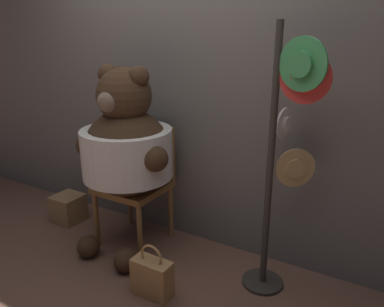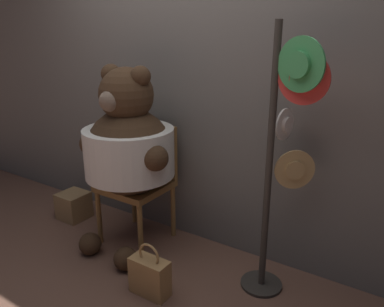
% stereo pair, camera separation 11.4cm
% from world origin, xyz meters
% --- Properties ---
extents(ground_plane, '(14.00, 14.00, 0.00)m').
position_xyz_m(ground_plane, '(0.00, 0.00, 0.00)').
color(ground_plane, brown).
extents(wall_back, '(8.00, 0.10, 2.26)m').
position_xyz_m(wall_back, '(0.00, 0.63, 1.13)').
color(wall_back, '#66605B').
rests_on(wall_back, ground_plane).
extents(chair, '(0.50, 0.48, 0.95)m').
position_xyz_m(chair, '(-0.36, 0.35, 0.53)').
color(chair, olive).
rests_on(chair, ground_plane).
extents(teddy_bear, '(0.82, 0.73, 1.43)m').
position_xyz_m(teddy_bear, '(-0.34, 0.19, 0.83)').
color(teddy_bear, '#3D2819').
rests_on(teddy_bear, ground_plane).
extents(hat_display_rack, '(0.45, 0.39, 1.72)m').
position_xyz_m(hat_display_rack, '(0.83, 0.28, 1.00)').
color(hat_display_rack, '#332D28').
rests_on(hat_display_rack, ground_plane).
extents(handbag_on_ground, '(0.27, 0.13, 0.37)m').
position_xyz_m(handbag_on_ground, '(0.16, -0.21, 0.13)').
color(handbag_on_ground, '#A87A47').
rests_on(handbag_on_ground, ground_plane).
extents(wooden_crate, '(0.24, 0.24, 0.24)m').
position_xyz_m(wooden_crate, '(-1.10, 0.24, 0.12)').
color(wooden_crate, '#937047').
rests_on(wooden_crate, ground_plane).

